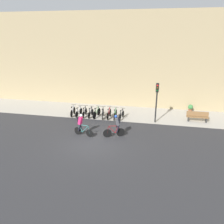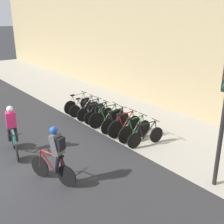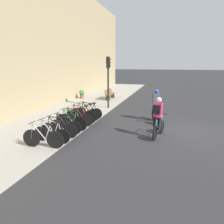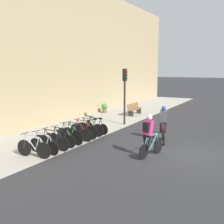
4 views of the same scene
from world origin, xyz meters
name	(u,v)px [view 3 (image 3 of 4)]	position (x,y,z in m)	size (l,w,h in m)	color
ground	(183,131)	(0.00, 0.00, 0.00)	(200.00, 200.00, 0.00)	#2B2B2D
kerb_strip	(54,121)	(0.00, 6.75, 0.00)	(44.00, 4.50, 0.01)	#A39E93
building_facade	(5,30)	(0.00, 9.30, 4.81)	(44.00, 0.60, 9.63)	tan
cyclist_pink	(158,116)	(-1.22, 1.12, 0.95)	(1.62, 0.58, 1.74)	black
cyclist_grey	(156,104)	(1.45, 1.40, 0.95)	(1.58, 0.70, 1.77)	black
parked_bike_0	(43,137)	(-3.47, 5.15, 0.40)	(0.46, 1.63, 0.98)	black
parked_bike_1	(52,133)	(-2.88, 5.15, 0.38)	(0.46, 1.64, 0.94)	black
parked_bike_2	(59,129)	(-2.28, 5.15, 0.39)	(0.46, 1.65, 0.95)	black
parked_bike_3	(65,125)	(-1.69, 5.15, 0.38)	(0.46, 1.56, 0.93)	black
parked_bike_4	(71,121)	(-1.10, 5.15, 0.42)	(0.46, 1.72, 0.99)	black
parked_bike_5	(77,119)	(-0.51, 5.15, 0.40)	(0.46, 1.69, 0.96)	black
parked_bike_6	(81,115)	(0.08, 5.15, 0.41)	(0.46, 1.69, 0.99)	black
parked_bike_7	(85,113)	(0.68, 5.15, 0.41)	(0.46, 1.66, 0.98)	black
parked_bike_8	(89,111)	(1.27, 5.15, 0.38)	(0.46, 1.62, 0.94)	black
traffic_light_pole	(108,73)	(4.33, 4.90, 2.45)	(0.26, 0.30, 3.53)	black
bench	(110,94)	(8.02, 5.88, 0.48)	(1.89, 0.44, 0.89)	brown
potted_plant	(82,94)	(7.74, 8.38, 0.44)	(0.48, 0.48, 0.78)	brown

